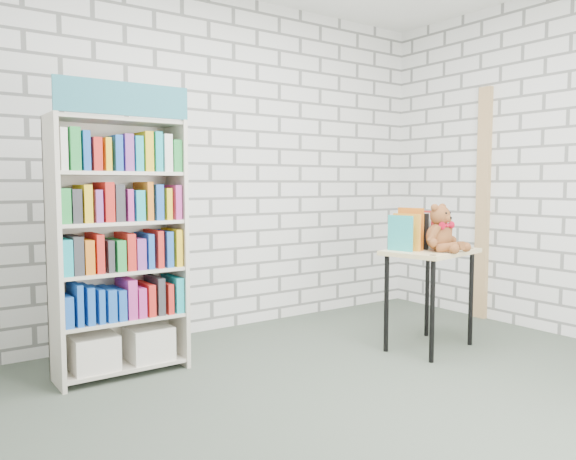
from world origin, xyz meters
TOP-DOWN VIEW (x-y plane):
  - ground at (0.00, 0.00)m, footprint 4.50×4.50m
  - room_shell at (0.00, 0.00)m, footprint 4.52×4.02m
  - bookshelf at (-1.00, 1.36)m, footprint 0.82×0.32m
  - display_table at (1.08, 0.58)m, footprint 0.77×0.60m
  - table_books at (1.06, 0.69)m, footprint 0.52×0.30m
  - teddy_bear at (1.07, 0.46)m, footprint 0.32×0.30m
  - door_trim at (2.23, 0.95)m, footprint 0.05×0.12m

SIDE VIEW (x-z plane):
  - ground at x=0.00m, z-range 0.00..0.00m
  - display_table at x=1.08m, z-range 0.27..1.02m
  - bookshelf at x=-1.00m, z-range -0.08..1.77m
  - teddy_bear at x=1.07m, z-range 0.71..1.06m
  - table_books at x=1.06m, z-range 0.75..1.04m
  - door_trim at x=2.23m, z-range 0.00..2.10m
  - room_shell at x=0.00m, z-range 0.38..3.19m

